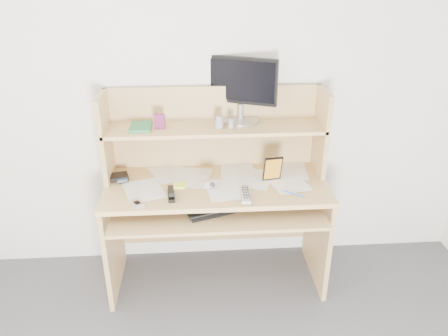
{
  "coord_description": "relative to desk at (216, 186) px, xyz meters",
  "views": [
    {
      "loc": [
        -0.12,
        -0.96,
        2.03
      ],
      "look_at": [
        0.04,
        1.43,
        0.88
      ],
      "focal_mm": 35.0,
      "sensor_mm": 36.0,
      "label": 1
    }
  ],
  "objects": [
    {
      "name": "game_case",
      "position": [
        0.36,
        -0.07,
        0.14
      ],
      "size": [
        0.12,
        0.03,
        0.17
      ],
      "primitive_type": "cube",
      "rotation": [
        0.0,
        0.0,
        0.17
      ],
      "color": "black",
      "rests_on": "paper_clutter"
    },
    {
      "name": "blue_pen",
      "position": [
        0.46,
        -0.26,
        0.07
      ],
      "size": [
        0.11,
        0.09,
        0.01
      ],
      "primitive_type": "cylinder",
      "rotation": [
        1.57,
        0.0,
        0.9
      ],
      "color": "blue",
      "rests_on": "paper_clutter"
    },
    {
      "name": "shelf_book",
      "position": [
        -0.46,
        0.07,
        0.4
      ],
      "size": [
        0.13,
        0.18,
        0.02
      ],
      "primitive_type": "cube",
      "rotation": [
        0.0,
        0.0,
        0.01
      ],
      "color": "#327D54",
      "rests_on": "desk"
    },
    {
      "name": "keyboard",
      "position": [
        0.03,
        -0.22,
        -0.03
      ],
      "size": [
        0.48,
        0.3,
        0.03
      ],
      "rotation": [
        0.0,
        0.0,
        0.34
      ],
      "color": "black",
      "rests_on": "desk"
    },
    {
      "name": "desk",
      "position": [
        0.0,
        0.0,
        0.0
      ],
      "size": [
        1.4,
        0.7,
        1.3
      ],
      "color": "tan",
      "rests_on": "floor"
    },
    {
      "name": "chip_stack_a",
      "position": [
        0.02,
        0.03,
        0.41
      ],
      "size": [
        0.05,
        0.05,
        0.05
      ],
      "primitive_type": "cylinder",
      "rotation": [
        0.0,
        0.0,
        0.29
      ],
      "color": "black",
      "rests_on": "desk"
    },
    {
      "name": "sticky_note_pad",
      "position": [
        -0.23,
        -0.09,
        0.06
      ],
      "size": [
        0.08,
        0.08,
        0.01
      ],
      "primitive_type": "cube",
      "rotation": [
        0.0,
        0.0,
        -0.11
      ],
      "color": "gold",
      "rests_on": "desk"
    },
    {
      "name": "stapler",
      "position": [
        -0.28,
        -0.24,
        0.08
      ],
      "size": [
        0.05,
        0.15,
        0.04
      ],
      "primitive_type": "cube",
      "rotation": [
        0.0,
        0.0,
        0.09
      ],
      "color": "black",
      "rests_on": "paper_clutter"
    },
    {
      "name": "digital_camera",
      "position": [
        -0.05,
        -0.14,
        0.09
      ],
      "size": [
        0.09,
        0.06,
        0.05
      ],
      "primitive_type": "cube",
      "rotation": [
        0.0,
        0.0,
        0.4
      ],
      "color": "silver",
      "rests_on": "paper_clutter"
    },
    {
      "name": "wallet",
      "position": [
        -0.62,
        0.02,
        0.08
      ],
      "size": [
        0.13,
        0.12,
        0.03
      ],
      "primitive_type": "cube",
      "rotation": [
        0.0,
        0.0,
        0.26
      ],
      "color": "black",
      "rests_on": "paper_clutter"
    },
    {
      "name": "back_wall",
      "position": [
        0.0,
        0.24,
        0.56
      ],
      "size": [
        3.6,
        0.04,
        2.5
      ],
      "primitive_type": "cube",
      "color": "silver",
      "rests_on": "floor"
    },
    {
      "name": "chip_stack_d",
      "position": [
        0.03,
        0.03,
        0.43
      ],
      "size": [
        0.05,
        0.05,
        0.08
      ],
      "primitive_type": "cylinder",
      "rotation": [
        0.0,
        0.0,
        -0.05
      ],
      "color": "silver",
      "rests_on": "desk"
    },
    {
      "name": "flip_phone",
      "position": [
        -0.47,
        -0.32,
        0.07
      ],
      "size": [
        0.09,
        0.1,
        0.02
      ],
      "primitive_type": "cube",
      "rotation": [
        0.0,
        0.0,
        0.57
      ],
      "color": "#BEBDC0",
      "rests_on": "paper_clutter"
    },
    {
      "name": "paper_clutter",
      "position": [
        0.0,
        -0.08,
        0.06
      ],
      "size": [
        1.32,
        0.54,
        0.01
      ],
      "primitive_type": "cube",
      "color": "white",
      "rests_on": "desk"
    },
    {
      "name": "monitor",
      "position": [
        0.17,
        0.17,
        0.6
      ],
      "size": [
        0.45,
        0.25,
        0.41
      ],
      "rotation": [
        0.0,
        0.0,
        -0.4
      ],
      "color": "#A2A3A7",
      "rests_on": "desk"
    },
    {
      "name": "tv_remote",
      "position": [
        0.17,
        -0.26,
        0.07
      ],
      "size": [
        0.07,
        0.21,
        0.02
      ],
      "primitive_type": "cube",
      "rotation": [
        0.0,
        0.0,
        -0.08
      ],
      "color": "#A5A5A0",
      "rests_on": "paper_clutter"
    },
    {
      "name": "chip_stack_b",
      "position": [
        0.1,
        0.03,
        0.42
      ],
      "size": [
        0.04,
        0.04,
        0.06
      ],
      "primitive_type": "cylinder",
      "rotation": [
        0.0,
        0.0,
        -0.04
      ],
      "color": "silver",
      "rests_on": "desk"
    },
    {
      "name": "chip_stack_c",
      "position": [
        0.02,
        0.07,
        0.41
      ],
      "size": [
        0.05,
        0.05,
        0.05
      ],
      "primitive_type": "cylinder",
      "rotation": [
        0.0,
        0.0,
        -0.18
      ],
      "color": "black",
      "rests_on": "desk"
    },
    {
      "name": "card_box",
      "position": [
        -0.34,
        0.05,
        0.43
      ],
      "size": [
        0.07,
        0.03,
        0.09
      ],
      "primitive_type": "cube",
      "rotation": [
        0.0,
        0.0,
        -0.17
      ],
      "color": "maroon",
      "rests_on": "desk"
    }
  ]
}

